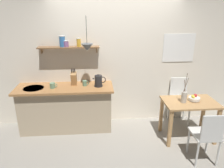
# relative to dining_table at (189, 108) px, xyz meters

# --- Properties ---
(ground_plane) EXTENTS (14.00, 14.00, 0.00)m
(ground_plane) POSITION_rel_dining_table_xyz_m (-1.27, 0.19, -0.60)
(ground_plane) COLOR gray
(back_wall) EXTENTS (6.80, 0.11, 2.70)m
(back_wall) POSITION_rel_dining_table_xyz_m (-1.06, 0.84, 0.75)
(back_wall) COLOR silver
(back_wall) RESTS_ON ground_plane
(kitchen_counter) EXTENTS (1.83, 0.63, 0.90)m
(kitchen_counter) POSITION_rel_dining_table_xyz_m (-2.27, 0.51, -0.15)
(kitchen_counter) COLOR tan
(kitchen_counter) RESTS_ON ground_plane
(wall_shelf) EXTENTS (1.15, 0.20, 0.33)m
(wall_shelf) POSITION_rel_dining_table_xyz_m (-2.17, 0.68, 1.06)
(wall_shelf) COLOR brown
(dining_table) EXTENTS (0.94, 0.61, 0.74)m
(dining_table) POSITION_rel_dining_table_xyz_m (0.00, 0.00, 0.00)
(dining_table) COLOR tan
(dining_table) RESTS_ON ground_plane
(dining_chair_near) EXTENTS (0.40, 0.42, 0.88)m
(dining_chair_near) POSITION_rel_dining_table_xyz_m (-0.01, -0.70, -0.10)
(dining_chair_near) COLOR silver
(dining_chair_near) RESTS_ON ground_plane
(dining_chair_far) EXTENTS (0.44, 0.46, 0.95)m
(dining_chair_far) POSITION_rel_dining_table_xyz_m (0.05, 0.61, -0.08)
(dining_chair_far) COLOR white
(dining_chair_far) RESTS_ON ground_plane
(fruit_bowl) EXTENTS (0.20, 0.20, 0.12)m
(fruit_bowl) POSITION_rel_dining_table_xyz_m (0.08, 0.03, 0.18)
(fruit_bowl) COLOR silver
(fruit_bowl) RESTS_ON dining_table
(twig_vase) EXTENTS (0.10, 0.10, 0.54)m
(twig_vase) POSITION_rel_dining_table_xyz_m (-0.14, -0.02, 0.24)
(twig_vase) COLOR #B7B2A8
(twig_vase) RESTS_ON dining_table
(electric_kettle) EXTENTS (0.25, 0.16, 0.24)m
(electric_kettle) POSITION_rel_dining_table_xyz_m (-1.62, 0.47, 0.40)
(electric_kettle) COLOR black
(electric_kettle) RESTS_ON kitchen_counter
(knife_block) EXTENTS (0.10, 0.20, 0.33)m
(knife_block) POSITION_rel_dining_table_xyz_m (-2.09, 0.59, 0.43)
(knife_block) COLOR tan
(knife_block) RESTS_ON kitchen_counter
(coffee_mug_by_sink) EXTENTS (0.14, 0.10, 0.10)m
(coffee_mug_by_sink) POSITION_rel_dining_table_xyz_m (-2.47, 0.44, 0.35)
(coffee_mug_by_sink) COLOR slate
(coffee_mug_by_sink) RESTS_ON kitchen_counter
(coffee_mug_spare) EXTENTS (0.12, 0.08, 0.10)m
(coffee_mug_spare) POSITION_rel_dining_table_xyz_m (-1.88, 0.52, 0.35)
(coffee_mug_spare) COLOR slate
(coffee_mug_spare) RESTS_ON kitchen_counter
(pendant_lamp) EXTENTS (0.21, 0.21, 0.60)m
(pendant_lamp) POSITION_rel_dining_table_xyz_m (-1.81, 0.40, 1.06)
(pendant_lamp) COLOR black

